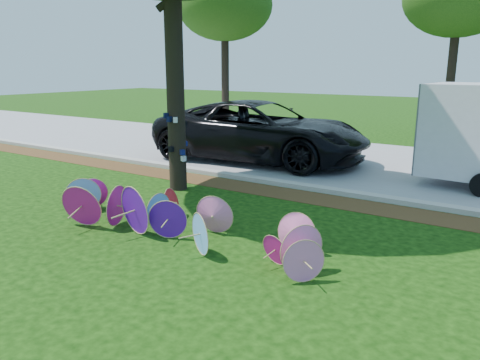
% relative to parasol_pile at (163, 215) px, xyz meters
% --- Properties ---
extents(ground, '(90.00, 90.00, 0.00)m').
position_rel_parasol_pile_xyz_m(ground, '(0.36, -0.70, -0.39)').
color(ground, black).
rests_on(ground, ground).
extents(mulch_strip, '(90.00, 1.00, 0.01)m').
position_rel_parasol_pile_xyz_m(mulch_strip, '(0.36, 3.80, -0.38)').
color(mulch_strip, '#472D16').
rests_on(mulch_strip, ground).
extents(curb, '(90.00, 0.30, 0.12)m').
position_rel_parasol_pile_xyz_m(curb, '(0.36, 4.50, -0.33)').
color(curb, '#B7B5AD').
rests_on(curb, ground).
extents(street, '(90.00, 8.00, 0.01)m').
position_rel_parasol_pile_xyz_m(street, '(0.36, 8.65, -0.38)').
color(street, gray).
rests_on(street, ground).
extents(parasol_pile, '(6.12, 1.96, 0.95)m').
position_rel_parasol_pile_xyz_m(parasol_pile, '(0.00, 0.00, 0.00)').
color(parasol_pile, pink).
rests_on(parasol_pile, ground).
extents(black_van, '(7.32, 3.80, 1.97)m').
position_rel_parasol_pile_xyz_m(black_van, '(-2.11, 7.07, 0.60)').
color(black_van, black).
rests_on(black_van, ground).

